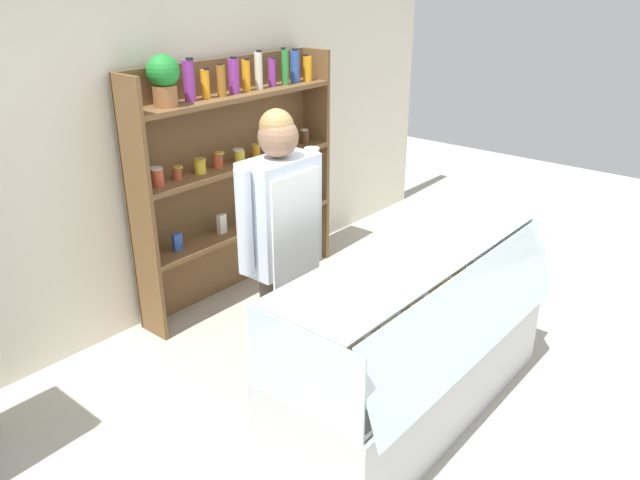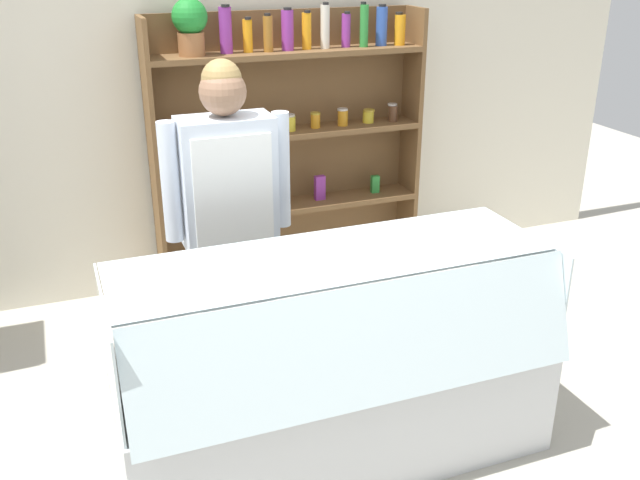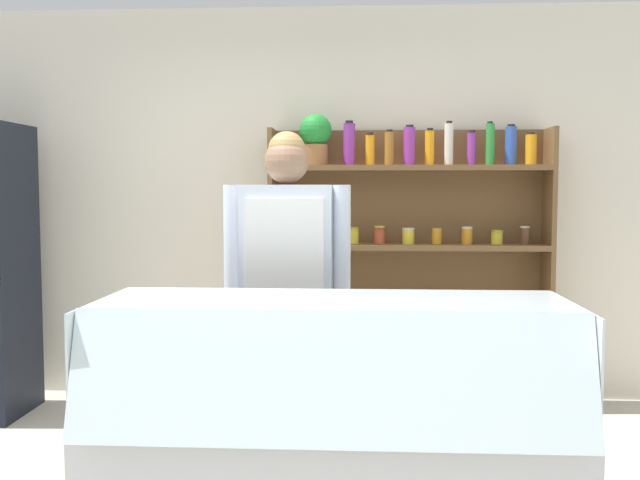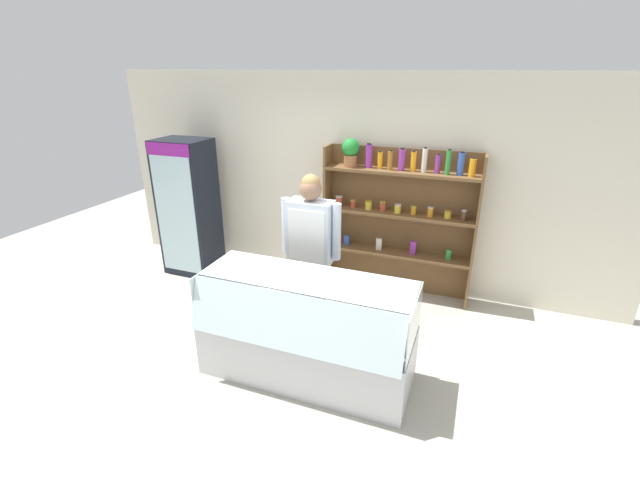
% 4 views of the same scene
% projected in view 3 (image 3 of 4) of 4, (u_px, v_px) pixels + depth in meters
% --- Properties ---
extents(back_wall, '(6.80, 0.10, 2.70)m').
position_uv_depth(back_wall, '(311.00, 204.00, 5.00)').
color(back_wall, silver).
rests_on(back_wall, ground).
extents(shelving_unit, '(1.85, 0.29, 1.95)m').
position_uv_depth(shelving_unit, '(403.00, 244.00, 4.78)').
color(shelving_unit, brown).
rests_on(shelving_unit, ground).
extents(deli_display_case, '(1.95, 0.79, 1.01)m').
position_uv_depth(deli_display_case, '(331.00, 467.00, 2.93)').
color(deli_display_case, silver).
rests_on(deli_display_case, ground).
extents(shop_clerk, '(0.66, 0.25, 1.75)m').
position_uv_depth(shop_clerk, '(287.00, 268.00, 3.67)').
color(shop_clerk, '#4C4233').
rests_on(shop_clerk, ground).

